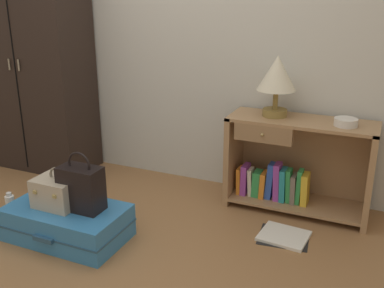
% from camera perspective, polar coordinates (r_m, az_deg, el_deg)
% --- Properties ---
extents(ground_plane, '(9.00, 9.00, 0.00)m').
position_cam_1_polar(ground_plane, '(2.70, -13.18, -15.44)').
color(ground_plane, olive).
extents(back_wall, '(6.40, 0.10, 2.60)m').
position_cam_1_polar(back_wall, '(3.53, 0.27, 15.74)').
color(back_wall, beige).
rests_on(back_wall, ground_plane).
extents(wardrobe, '(0.93, 0.47, 1.87)m').
position_cam_1_polar(wardrobe, '(4.07, -19.42, 9.98)').
color(wardrobe, black).
rests_on(wardrobe, ground_plane).
extents(bookshelf, '(1.00, 0.38, 0.67)m').
position_cam_1_polar(bookshelf, '(3.25, 12.77, -2.77)').
color(bookshelf, '#A37A51').
rests_on(bookshelf, ground_plane).
extents(table_lamp, '(0.27, 0.27, 0.42)m').
position_cam_1_polar(table_lamp, '(3.12, 10.79, 8.47)').
color(table_lamp, olive).
rests_on(table_lamp, bookshelf).
extents(bowl, '(0.15, 0.15, 0.05)m').
position_cam_1_polar(bowl, '(3.06, 19.04, 2.65)').
color(bowl, silver).
rests_on(bowl, bookshelf).
extents(suitcase_large, '(0.75, 0.46, 0.22)m').
position_cam_1_polar(suitcase_large, '(2.98, -15.58, -9.61)').
color(suitcase_large, teal).
rests_on(suitcase_large, ground_plane).
extents(train_case, '(0.27, 0.24, 0.25)m').
position_cam_1_polar(train_case, '(2.94, -16.71, -5.79)').
color(train_case, '#B7A88E').
rests_on(train_case, suitcase_large).
extents(handbag, '(0.27, 0.15, 0.38)m').
position_cam_1_polar(handbag, '(2.82, -13.96, -5.45)').
color(handbag, black).
rests_on(handbag, suitcase_large).
extents(bottle, '(0.06, 0.06, 0.22)m').
position_cam_1_polar(bottle, '(3.29, -22.11, -7.64)').
color(bottle, white).
rests_on(bottle, ground_plane).
extents(open_book_on_floor, '(0.34, 0.31, 0.02)m').
position_cam_1_polar(open_book_on_floor, '(2.99, 11.63, -11.44)').
color(open_book_on_floor, white).
rests_on(open_book_on_floor, ground_plane).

